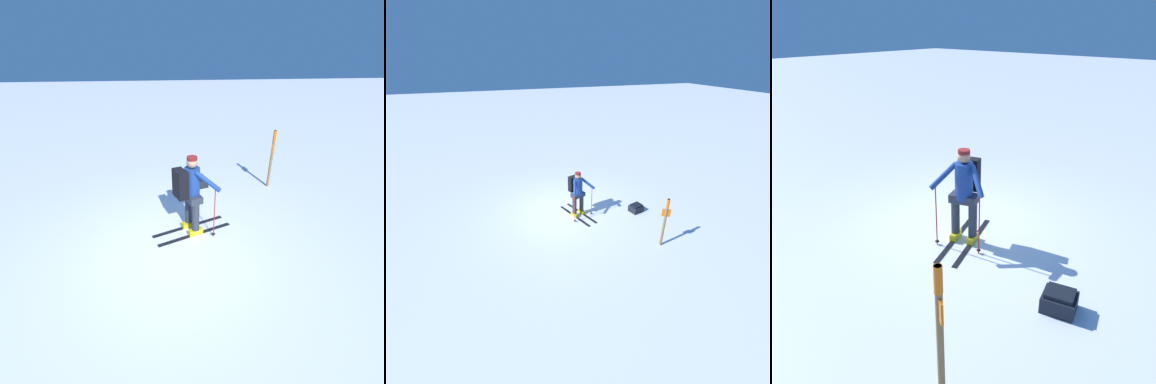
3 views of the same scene
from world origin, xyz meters
The scene contains 4 objects.
ground_plane centered at (0.00, 0.00, 0.00)m, with size 80.00×80.00×0.00m, color white.
skier centered at (-0.44, 0.38, 0.95)m, with size 1.04×1.71×1.66m.
dropped_backpack centered at (-2.55, 0.94, 0.14)m, with size 0.53×0.48×0.29m.
trail_marker centered at (-2.25, 2.87, 0.95)m, with size 0.22×0.15×1.60m.
Camera 2 is at (2.21, 7.82, 5.10)m, focal length 24.00 mm.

